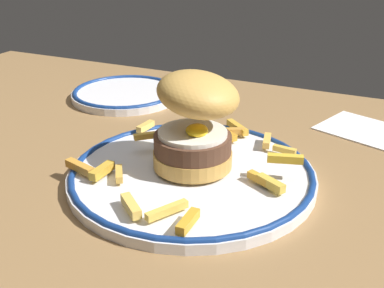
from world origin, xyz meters
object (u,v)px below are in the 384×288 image
at_px(dinner_plate, 192,173).
at_px(burger, 196,120).
at_px(side_plate, 125,93).
at_px(napkin, 365,130).

height_order(dinner_plate, burger, burger).
bearing_deg(side_plate, burger, -42.33).
bearing_deg(dinner_plate, burger, 90.83).
xyz_separation_m(dinner_plate, burger, (-0.00, 0.01, 0.06)).
bearing_deg(napkin, side_plate, -177.01).
height_order(dinner_plate, side_plate, same).
relative_size(burger, napkin, 0.95).
bearing_deg(napkin, burger, -126.32).
relative_size(dinner_plate, napkin, 2.36).
bearing_deg(napkin, dinner_plate, -125.12).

